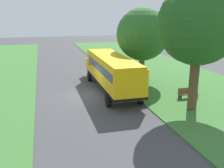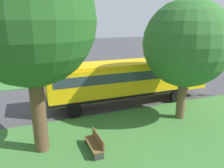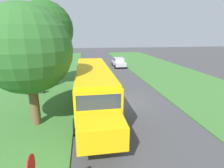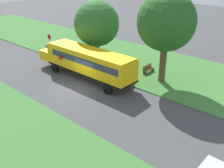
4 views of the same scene
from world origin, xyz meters
TOP-DOWN VIEW (x-y plane):
  - ground_plane at (0.00, 0.00)m, footprint 120.00×120.00m
  - grass_far_side at (9.00, 0.00)m, footprint 10.00×80.00m
  - school_bus at (-2.54, -0.84)m, footprint 2.85×12.42m
  - car_silver_nearest at (2.80, 16.20)m, footprint 2.02×4.40m
  - oak_tree_beside_bus at (-6.40, -3.21)m, footprint 5.12×5.12m
  - oak_tree_roadside_mid at (-6.72, 5.48)m, footprint 5.53×5.53m
  - park_bench at (-7.97, 3.02)m, footprint 1.61×0.54m

SIDE VIEW (x-z plane):
  - ground_plane at x=0.00m, z-range 0.00..0.00m
  - grass_far_side at x=9.00m, z-range 0.00..0.07m
  - park_bench at x=-7.97m, z-range 0.01..0.93m
  - car_silver_nearest at x=2.80m, z-range 0.10..1.66m
  - school_bus at x=-2.54m, z-range 0.34..3.50m
  - oak_tree_beside_bus at x=-6.40m, z-range 1.03..8.36m
  - oak_tree_roadside_mid at x=-6.72m, z-range 1.70..10.53m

